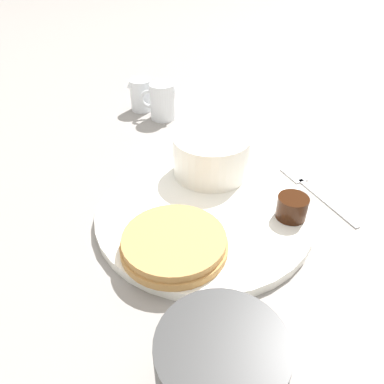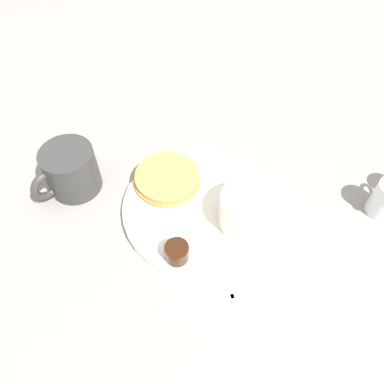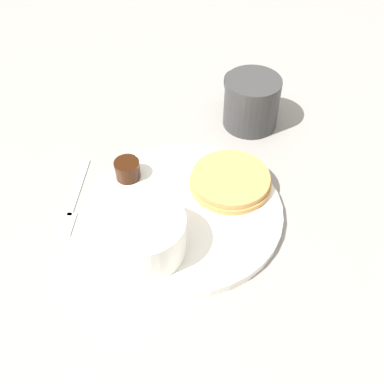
{
  "view_description": "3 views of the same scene",
  "coord_description": "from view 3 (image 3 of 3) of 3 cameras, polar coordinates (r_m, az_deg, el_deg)",
  "views": [
    {
      "loc": [
        0.08,
        -0.35,
        0.3
      ],
      "look_at": [
        -0.02,
        0.02,
        0.02
      ],
      "focal_mm": 35.0,
      "sensor_mm": 36.0,
      "label": 1
    },
    {
      "loc": [
        0.33,
        0.16,
        0.52
      ],
      "look_at": [
        0.0,
        -0.02,
        0.04
      ],
      "focal_mm": 35.0,
      "sensor_mm": 36.0,
      "label": 2
    },
    {
      "loc": [
        -0.3,
        0.31,
        0.51
      ],
      "look_at": [
        -0.0,
        -0.01,
        0.04
      ],
      "focal_mm": 45.0,
      "sensor_mm": 36.0,
      "label": 3
    }
  ],
  "objects": [
    {
      "name": "bowl",
      "position": [
        0.6,
        -5.67,
        -4.94
      ],
      "size": [
        0.1,
        0.1,
        0.06
      ],
      "color": "white",
      "rests_on": "plate"
    },
    {
      "name": "butter_ramekin",
      "position": [
        0.61,
        -7.46,
        -5.69
      ],
      "size": [
        0.05,
        0.05,
        0.05
      ],
      "color": "white",
      "rests_on": "plate"
    },
    {
      "name": "fork",
      "position": [
        0.7,
        -13.95,
        -1.42
      ],
      "size": [
        0.1,
        0.12,
        0.0
      ],
      "color": "silver",
      "rests_on": "ground_plane"
    },
    {
      "name": "plate",
      "position": [
        0.66,
        -0.76,
        -2.32
      ],
      "size": [
        0.27,
        0.27,
        0.01
      ],
      "color": "white",
      "rests_on": "ground_plane"
    },
    {
      "name": "syrup_cup",
      "position": [
        0.7,
        -7.67,
        2.66
      ],
      "size": [
        0.04,
        0.04,
        0.03
      ],
      "color": "black",
      "rests_on": "plate"
    },
    {
      "name": "ground_plane",
      "position": [
        0.67,
        -0.75,
        -2.66
      ],
      "size": [
        4.0,
        4.0,
        0.0
      ],
      "primitive_type": "plane",
      "color": "gray"
    },
    {
      "name": "pancake_stack",
      "position": [
        0.69,
        4.57,
        1.35
      ],
      "size": [
        0.12,
        0.12,
        0.02
      ],
      "color": "#B78447",
      "rests_on": "plate"
    },
    {
      "name": "coffee_mug",
      "position": [
        0.8,
        6.96,
        10.61
      ],
      "size": [
        0.12,
        0.09,
        0.08
      ],
      "color": "#333333",
      "rests_on": "ground_plane"
    }
  ]
}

